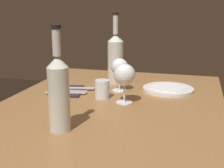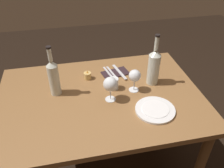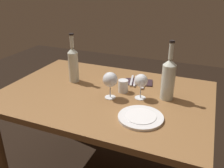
{
  "view_description": "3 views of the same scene",
  "coord_description": "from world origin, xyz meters",
  "px_view_note": "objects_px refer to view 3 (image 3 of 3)",
  "views": [
    {
      "loc": [
        -1.13,
        -0.32,
        1.14
      ],
      "look_at": [
        0.05,
        0.0,
        0.82
      ],
      "focal_mm": 50.0,
      "sensor_mm": 36.0,
      "label": 1
    },
    {
      "loc": [
        -0.17,
        -1.15,
        1.68
      ],
      "look_at": [
        0.08,
        0.03,
        0.8
      ],
      "focal_mm": 37.48,
      "sensor_mm": 36.0,
      "label": 2
    },
    {
      "loc": [
        0.56,
        -1.24,
        1.41
      ],
      "look_at": [
        0.04,
        0.02,
        0.8
      ],
      "focal_mm": 38.42,
      "sensor_mm": 36.0,
      "label": 3
    }
  ],
  "objects_px": {
    "wine_glass_left": "(110,80)",
    "fork_inner": "(135,81)",
    "folded_napkin": "(139,82)",
    "wine_glass_right": "(141,81)",
    "votive_candle": "(110,76)",
    "table_knife": "(143,82)",
    "wine_bottle": "(73,63)",
    "dinner_plate": "(141,117)",
    "water_tumbler": "(123,87)",
    "fork_outer": "(132,80)",
    "wine_bottle_second": "(168,78)"
  },
  "relations": [
    {
      "from": "wine_glass_left",
      "to": "fork_outer",
      "type": "height_order",
      "value": "wine_glass_left"
    },
    {
      "from": "wine_glass_right",
      "to": "wine_bottle_second",
      "type": "relative_size",
      "value": 0.44
    },
    {
      "from": "water_tumbler",
      "to": "folded_napkin",
      "type": "xyz_separation_m",
      "value": [
        0.05,
        0.17,
        -0.03
      ]
    },
    {
      "from": "water_tumbler",
      "to": "votive_candle",
      "type": "height_order",
      "value": "water_tumbler"
    },
    {
      "from": "wine_bottle_second",
      "to": "water_tumbler",
      "type": "xyz_separation_m",
      "value": [
        -0.27,
        -0.01,
        -0.1
      ]
    },
    {
      "from": "table_knife",
      "to": "wine_glass_right",
      "type": "bearing_deg",
      "value": -78.1
    },
    {
      "from": "wine_glass_right",
      "to": "votive_candle",
      "type": "height_order",
      "value": "wine_glass_right"
    },
    {
      "from": "folded_napkin",
      "to": "fork_outer",
      "type": "distance_m",
      "value": 0.05
    },
    {
      "from": "water_tumbler",
      "to": "fork_outer",
      "type": "distance_m",
      "value": 0.17
    },
    {
      "from": "wine_glass_left",
      "to": "wine_bottle_second",
      "type": "distance_m",
      "value": 0.34
    },
    {
      "from": "water_tumbler",
      "to": "fork_outer",
      "type": "relative_size",
      "value": 0.44
    },
    {
      "from": "wine_glass_right",
      "to": "wine_bottle",
      "type": "distance_m",
      "value": 0.51
    },
    {
      "from": "wine_bottle_second",
      "to": "fork_inner",
      "type": "relative_size",
      "value": 1.98
    },
    {
      "from": "wine_bottle",
      "to": "table_knife",
      "type": "relative_size",
      "value": 1.61
    },
    {
      "from": "votive_candle",
      "to": "fork_inner",
      "type": "xyz_separation_m",
      "value": [
        0.18,
        0.02,
        -0.01
      ]
    },
    {
      "from": "fork_outer",
      "to": "table_knife",
      "type": "relative_size",
      "value": 0.85
    },
    {
      "from": "wine_bottle",
      "to": "dinner_plate",
      "type": "relative_size",
      "value": 1.42
    },
    {
      "from": "wine_bottle",
      "to": "fork_inner",
      "type": "bearing_deg",
      "value": 19.91
    },
    {
      "from": "folded_napkin",
      "to": "water_tumbler",
      "type": "bearing_deg",
      "value": -106.36
    },
    {
      "from": "wine_bottle_second",
      "to": "fork_inner",
      "type": "height_order",
      "value": "wine_bottle_second"
    },
    {
      "from": "dinner_plate",
      "to": "table_knife",
      "type": "bearing_deg",
      "value": 104.51
    },
    {
      "from": "wine_glass_left",
      "to": "wine_bottle",
      "type": "xyz_separation_m",
      "value": [
        -0.33,
        0.14,
        0.01
      ]
    },
    {
      "from": "wine_bottle",
      "to": "table_knife",
      "type": "height_order",
      "value": "wine_bottle"
    },
    {
      "from": "wine_bottle_second",
      "to": "folded_napkin",
      "type": "height_order",
      "value": "wine_bottle_second"
    },
    {
      "from": "folded_napkin",
      "to": "wine_glass_right",
      "type": "bearing_deg",
      "value": -70.77
    },
    {
      "from": "dinner_plate",
      "to": "folded_napkin",
      "type": "height_order",
      "value": "dinner_plate"
    },
    {
      "from": "votive_candle",
      "to": "folded_napkin",
      "type": "relative_size",
      "value": 0.32
    },
    {
      "from": "wine_bottle",
      "to": "dinner_plate",
      "type": "xyz_separation_m",
      "value": [
        0.57,
        -0.29,
        -0.12
      ]
    },
    {
      "from": "fork_inner",
      "to": "fork_outer",
      "type": "distance_m",
      "value": 0.02
    },
    {
      "from": "wine_glass_left",
      "to": "fork_inner",
      "type": "relative_size",
      "value": 0.92
    },
    {
      "from": "wine_bottle",
      "to": "water_tumbler",
      "type": "distance_m",
      "value": 0.39
    },
    {
      "from": "folded_napkin",
      "to": "votive_candle",
      "type": "bearing_deg",
      "value": -174.01
    },
    {
      "from": "fork_outer",
      "to": "fork_inner",
      "type": "bearing_deg",
      "value": 0.0
    },
    {
      "from": "wine_glass_left",
      "to": "wine_bottle_second",
      "type": "height_order",
      "value": "wine_bottle_second"
    },
    {
      "from": "fork_outer",
      "to": "folded_napkin",
      "type": "bearing_deg",
      "value": -0.0
    },
    {
      "from": "votive_candle",
      "to": "table_knife",
      "type": "relative_size",
      "value": 0.32
    },
    {
      "from": "wine_glass_left",
      "to": "votive_candle",
      "type": "bearing_deg",
      "value": 113.19
    },
    {
      "from": "votive_candle",
      "to": "folded_napkin",
      "type": "xyz_separation_m",
      "value": [
        0.2,
        0.02,
        -0.02
      ]
    },
    {
      "from": "wine_bottle",
      "to": "dinner_plate",
      "type": "bearing_deg",
      "value": -27.21
    },
    {
      "from": "water_tumbler",
      "to": "folded_napkin",
      "type": "bearing_deg",
      "value": 73.64
    },
    {
      "from": "water_tumbler",
      "to": "wine_glass_right",
      "type": "bearing_deg",
      "value": -19.54
    },
    {
      "from": "wine_glass_left",
      "to": "wine_bottle",
      "type": "relative_size",
      "value": 0.49
    },
    {
      "from": "votive_candle",
      "to": "wine_bottle",
      "type": "bearing_deg",
      "value": -150.7
    },
    {
      "from": "dinner_plate",
      "to": "table_knife",
      "type": "relative_size",
      "value": 1.13
    },
    {
      "from": "wine_glass_right",
      "to": "votive_candle",
      "type": "xyz_separation_m",
      "value": [
        -0.28,
        0.2,
        -0.09
      ]
    },
    {
      "from": "wine_bottle_second",
      "to": "votive_candle",
      "type": "height_order",
      "value": "wine_bottle_second"
    },
    {
      "from": "dinner_plate",
      "to": "fork_inner",
      "type": "xyz_separation_m",
      "value": [
        -0.17,
        0.44,
        0.0
      ]
    },
    {
      "from": "wine_bottle",
      "to": "fork_inner",
      "type": "height_order",
      "value": "wine_bottle"
    },
    {
      "from": "votive_candle",
      "to": "dinner_plate",
      "type": "bearing_deg",
      "value": -50.01
    },
    {
      "from": "fork_inner",
      "to": "table_knife",
      "type": "distance_m",
      "value": 0.05
    }
  ]
}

